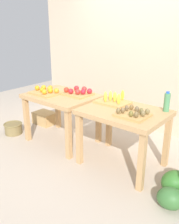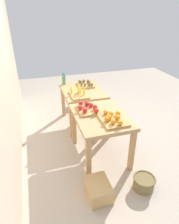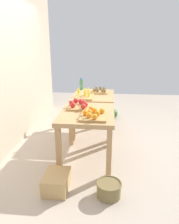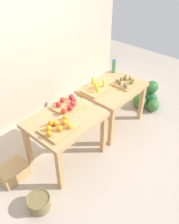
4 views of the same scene
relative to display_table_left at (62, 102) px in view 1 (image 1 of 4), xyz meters
The scene contains 11 objects.
ground_plane 0.87m from the display_table_left, ahead, with size 8.00×8.00×0.00m, color #B8A895.
back_wall 1.69m from the display_table_left, 67.47° to the left, with size 4.40×0.12×3.00m, color #C6B196.
display_table_left is the anchor object (origin of this frame).
display_table_right 1.12m from the display_table_left, ahead, with size 1.04×0.80×0.78m.
orange_bin 0.29m from the display_table_left, 153.73° to the right, with size 0.45×0.36×0.11m.
apple_bin 0.30m from the display_table_left, 36.17° to the left, with size 0.42×0.35×0.11m.
banana_crate 0.88m from the display_table_left, ahead, with size 0.44×0.32×0.17m.
kiwi_bin 1.32m from the display_table_left, ahead, with size 0.36×0.32×0.10m.
water_bottle 1.58m from the display_table_left, 11.02° to the left, with size 0.07×0.07×0.25m.
wicker_basket 1.08m from the display_table_left, 157.77° to the right, with size 0.31×0.31×0.19m.
cardboard_produce_box 1.01m from the display_table_left, 159.28° to the left, with size 0.40×0.30×0.22m, color tan.
Camera 1 is at (2.11, -2.57, 1.83)m, focal length 40.28 mm.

